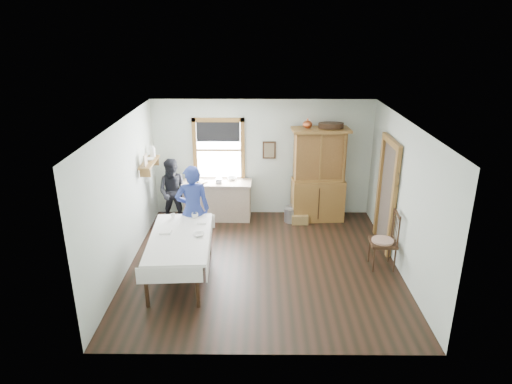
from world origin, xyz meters
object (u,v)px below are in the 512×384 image
at_px(wicker_basket, 300,219).
at_px(figure_dark, 174,195).
at_px(dining_table, 181,257).
at_px(china_hutch, 319,175).
at_px(woman_blue, 193,213).
at_px(work_counter, 218,200).
at_px(spindle_chair, 383,240).
at_px(pail, 291,215).

height_order(wicker_basket, figure_dark, figure_dark).
distance_m(dining_table, figure_dark, 2.41).
xyz_separation_m(china_hutch, dining_table, (-2.71, -2.62, -0.66)).
height_order(china_hutch, woman_blue, china_hutch).
height_order(work_counter, dining_table, work_counter).
relative_size(china_hutch, spindle_chair, 1.93).
distance_m(pail, figure_dark, 2.67).
distance_m(work_counter, spindle_chair, 3.93).
height_order(china_hutch, wicker_basket, china_hutch).
bearing_deg(spindle_chair, dining_table, -170.06).
distance_m(china_hutch, woman_blue, 3.10).
xyz_separation_m(china_hutch, figure_dark, (-3.22, -0.29, -0.37)).
bearing_deg(woman_blue, pail, -154.55).
height_order(spindle_chair, wicker_basket, spindle_chair).
height_order(pail, woman_blue, woman_blue).
xyz_separation_m(dining_table, pail, (2.10, 2.46, -0.24)).
relative_size(spindle_chair, pail, 3.44).
bearing_deg(woman_blue, china_hutch, -158.86).
bearing_deg(pail, woman_blue, -143.32).
bearing_deg(spindle_chair, woman_blue, 174.57).
xyz_separation_m(work_counter, figure_dark, (-0.93, -0.31, 0.25)).
relative_size(work_counter, china_hutch, 0.73).
xyz_separation_m(dining_table, figure_dark, (-0.51, 2.33, 0.29)).
bearing_deg(spindle_chair, china_hutch, 116.52).
distance_m(spindle_chair, wicker_basket, 2.42).
distance_m(work_counter, woman_blue, 1.75).
distance_m(dining_table, pail, 3.25).
bearing_deg(figure_dark, wicker_basket, 3.94).
height_order(spindle_chair, pail, spindle_chair).
bearing_deg(work_counter, woman_blue, -99.01).
relative_size(spindle_chair, woman_blue, 0.66).
relative_size(work_counter, spindle_chair, 1.41).
relative_size(dining_table, figure_dark, 1.45).
xyz_separation_m(work_counter, pail, (1.68, -0.19, -0.28)).
bearing_deg(dining_table, china_hutch, 44.04).
relative_size(woman_blue, figure_dark, 1.19).
bearing_deg(china_hutch, spindle_chair, -70.79).
relative_size(china_hutch, figure_dark, 1.52).
height_order(pail, wicker_basket, pail).
bearing_deg(wicker_basket, work_counter, 171.60).
height_order(woman_blue, figure_dark, woman_blue).
bearing_deg(wicker_basket, pail, 154.84).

